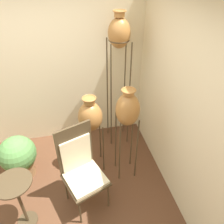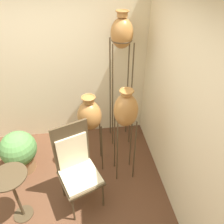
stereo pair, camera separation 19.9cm
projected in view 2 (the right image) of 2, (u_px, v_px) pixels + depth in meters
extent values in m
plane|color=brown|center=(51.00, 209.00, 2.91)|extent=(14.00, 14.00, 0.00)
cube|color=beige|center=(47.00, 66.00, 3.47)|extent=(7.22, 0.06, 2.70)
cube|color=beige|center=(188.00, 118.00, 2.33)|extent=(0.06, 7.22, 2.70)
cylinder|color=#473823|center=(113.00, 101.00, 3.44)|extent=(0.02, 0.02, 1.81)
cylinder|color=#473823|center=(131.00, 100.00, 3.47)|extent=(0.02, 0.02, 1.81)
cylinder|color=#473823|center=(110.00, 92.00, 3.68)|extent=(0.02, 0.02, 1.81)
cylinder|color=#473823|center=(127.00, 91.00, 3.71)|extent=(0.02, 0.02, 1.81)
torus|color=#473823|center=(122.00, 40.00, 3.06)|extent=(0.30, 0.30, 0.02)
ellipsoid|color=#A87038|center=(122.00, 33.00, 3.00)|extent=(0.32, 0.32, 0.42)
cylinder|color=#A87038|center=(122.00, 14.00, 2.86)|extent=(0.14, 0.14, 0.08)
torus|color=#A87038|center=(122.00, 11.00, 2.84)|extent=(0.18, 0.18, 0.02)
cylinder|color=#473823|center=(117.00, 154.00, 3.02)|extent=(0.02, 0.02, 1.06)
cylinder|color=#473823|center=(135.00, 152.00, 3.05)|extent=(0.02, 0.02, 1.06)
cylinder|color=#473823|center=(115.00, 142.00, 3.22)|extent=(0.02, 0.02, 1.06)
cylinder|color=#473823|center=(131.00, 140.00, 3.25)|extent=(0.02, 0.02, 1.06)
torus|color=#473823|center=(126.00, 117.00, 2.83)|extent=(0.25, 0.25, 0.02)
ellipsoid|color=#A87038|center=(126.00, 110.00, 2.77)|extent=(0.31, 0.31, 0.46)
cylinder|color=#A87038|center=(127.00, 93.00, 2.62)|extent=(0.14, 0.14, 0.05)
torus|color=#A87038|center=(127.00, 91.00, 2.61)|extent=(0.18, 0.18, 0.02)
cylinder|color=#473823|center=(82.00, 151.00, 3.20)|extent=(0.02, 0.02, 0.86)
cylinder|color=#473823|center=(102.00, 149.00, 3.23)|extent=(0.02, 0.02, 0.86)
cylinder|color=#473823|center=(82.00, 138.00, 3.43)|extent=(0.02, 0.02, 0.86)
cylinder|color=#473823|center=(100.00, 137.00, 3.47)|extent=(0.02, 0.02, 0.86)
torus|color=#473823|center=(90.00, 121.00, 3.09)|extent=(0.29, 0.29, 0.02)
ellipsoid|color=#A87038|center=(90.00, 116.00, 3.03)|extent=(0.34, 0.34, 0.44)
cylinder|color=#A87038|center=(88.00, 100.00, 2.88)|extent=(0.15, 0.15, 0.08)
torus|color=#A87038|center=(88.00, 97.00, 2.86)|extent=(0.19, 0.19, 0.02)
cylinder|color=#473823|center=(73.00, 210.00, 2.67)|extent=(0.02, 0.02, 0.45)
cylinder|color=#473823|center=(103.00, 195.00, 2.83)|extent=(0.02, 0.02, 0.45)
cylinder|color=#473823|center=(62.00, 185.00, 2.96)|extent=(0.02, 0.02, 0.45)
cylinder|color=#473823|center=(90.00, 173.00, 3.12)|extent=(0.02, 0.02, 0.45)
cube|color=#473823|center=(81.00, 178.00, 2.76)|extent=(0.62, 0.62, 0.03)
cube|color=beige|center=(81.00, 177.00, 2.74)|extent=(0.57, 0.57, 0.04)
cube|color=#473823|center=(71.00, 146.00, 2.71)|extent=(0.44, 0.20, 0.70)
cube|color=beige|center=(73.00, 152.00, 2.73)|extent=(0.37, 0.16, 0.49)
cylinder|color=#473823|center=(24.00, 214.00, 2.85)|extent=(0.25, 0.25, 0.01)
cylinder|color=#473823|center=(17.00, 197.00, 2.64)|extent=(0.04, 0.04, 0.74)
cylinder|color=#473823|center=(8.00, 176.00, 2.42)|extent=(0.41, 0.41, 0.02)
cylinder|color=olive|center=(23.00, 163.00, 3.42)|extent=(0.35, 0.35, 0.23)
torus|color=olive|center=(21.00, 158.00, 3.35)|extent=(0.39, 0.39, 0.02)
sphere|color=#568E47|center=(18.00, 149.00, 3.24)|extent=(0.53, 0.53, 0.53)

